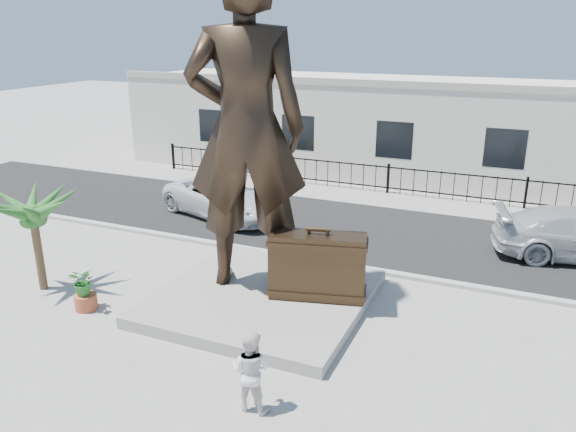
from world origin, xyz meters
name	(u,v)px	position (x,y,z in m)	size (l,w,h in m)	color
ground	(254,334)	(0.00, 0.00, 0.00)	(100.00, 100.00, 0.00)	#9E9991
street	(355,228)	(0.00, 8.00, 0.01)	(40.00, 7.00, 0.01)	black
curb	(321,262)	(0.00, 4.50, 0.06)	(40.00, 0.25, 0.12)	#A5A399
far_sidewalk	(383,198)	(0.00, 12.00, 0.01)	(40.00, 2.50, 0.02)	#9E9991
plinth	(263,297)	(-0.50, 1.50, 0.15)	(5.20, 5.20, 0.30)	gray
fence	(388,180)	(0.00, 12.80, 0.60)	(22.00, 0.10, 1.20)	black
building	(411,127)	(0.00, 17.00, 2.20)	(28.00, 7.00, 4.40)	silver
statue	(246,129)	(-1.14, 2.01, 4.42)	(3.01, 1.97, 8.24)	black
suitcase	(317,266)	(0.87, 1.84, 1.14)	(2.39, 0.76, 1.69)	#302214
tourist	(251,371)	(1.16, -2.41, 0.81)	(0.78, 0.61, 1.61)	silver
car_white	(225,197)	(-4.92, 7.33, 0.73)	(2.37, 5.15, 1.43)	silver
worker	(284,172)	(-4.38, 11.63, 0.78)	(0.98, 0.56, 1.52)	#FF9F0D
palm_tree	(44,288)	(-6.40, -0.15, 0.00)	(1.80, 1.80, 3.20)	#255B21
planter	(86,302)	(-4.47, -0.61, 0.20)	(0.56, 0.56, 0.40)	#AD4B2D
shrub	(83,282)	(-4.47, -0.61, 0.76)	(0.66, 0.57, 0.73)	#266B22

